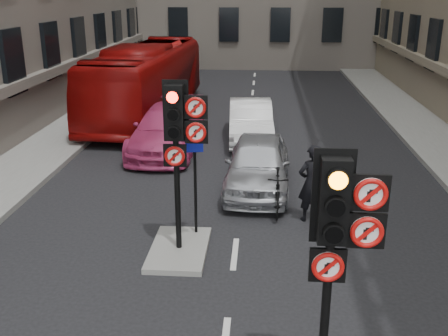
# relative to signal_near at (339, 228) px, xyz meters

# --- Properties ---
(pavement_left) EXTENTS (3.00, 50.00, 0.16)m
(pavement_left) POSITION_rel_signal_near_xyz_m (-8.69, 11.01, -2.50)
(pavement_left) COLOR gray
(pavement_left) RESTS_ON ground
(centre_island) EXTENTS (1.20, 2.00, 0.12)m
(centre_island) POSITION_rel_signal_near_xyz_m (-2.69, 4.01, -2.52)
(centre_island) COLOR gray
(centre_island) RESTS_ON ground
(signal_near) EXTENTS (0.91, 0.40, 3.58)m
(signal_near) POSITION_rel_signal_near_xyz_m (0.00, 0.00, 0.00)
(signal_near) COLOR black
(signal_near) RESTS_ON ground
(signal_far) EXTENTS (0.91, 0.40, 3.58)m
(signal_far) POSITION_rel_signal_near_xyz_m (-2.60, 4.00, 0.12)
(signal_far) COLOR black
(signal_far) RESTS_ON centre_island
(car_silver) EXTENTS (1.90, 4.39, 1.47)m
(car_silver) POSITION_rel_signal_near_xyz_m (-1.05, 7.89, -1.85)
(car_silver) COLOR #B0B2B9
(car_silver) RESTS_ON ground
(car_white) EXTENTS (1.76, 4.46, 1.45)m
(car_white) POSITION_rel_signal_near_xyz_m (-1.38, 12.84, -1.86)
(car_white) COLOR silver
(car_white) RESTS_ON ground
(car_pink) EXTENTS (2.25, 5.27, 1.52)m
(car_pink) POSITION_rel_signal_near_xyz_m (-4.20, 11.34, -1.82)
(car_pink) COLOR #C23971
(car_pink) RESTS_ON ground
(bus_red) EXTENTS (3.29, 11.24, 3.09)m
(bus_red) POSITION_rel_signal_near_xyz_m (-5.99, 16.52, -1.04)
(bus_red) COLOR maroon
(bus_red) RESTS_ON ground
(motorcycle) EXTENTS (0.53, 1.78, 1.07)m
(motorcycle) POSITION_rel_signal_near_xyz_m (-0.54, 6.34, -2.05)
(motorcycle) COLOR black
(motorcycle) RESTS_ON ground
(motorcyclist) EXTENTS (0.81, 0.66, 1.91)m
(motorcyclist) POSITION_rel_signal_near_xyz_m (0.25, 5.87, -1.63)
(motorcyclist) COLOR black
(motorcyclist) RESTS_ON ground
(info_sign) EXTENTS (0.38, 0.15, 2.23)m
(info_sign) POSITION_rel_signal_near_xyz_m (-2.41, 4.74, -1.02)
(info_sign) COLOR black
(info_sign) RESTS_ON centre_island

